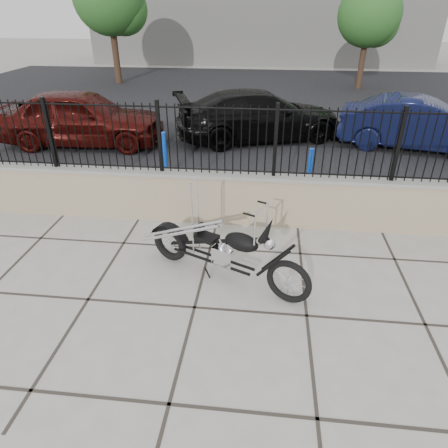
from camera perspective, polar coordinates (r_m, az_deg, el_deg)
The scene contains 11 objects.
ground_plane at distance 5.53m, azimuth -4.24°, elevation -11.81°, with size 90.00×90.00×0.00m, color #99968E.
parking_lot at distance 17.01m, azimuth 3.44°, elevation 16.69°, with size 30.00×30.00×0.00m, color black.
retaining_wall at distance 7.36m, azimuth -0.97°, elevation 3.83°, with size 14.00×0.36×0.96m, color gray.
iron_fence at distance 6.97m, azimuth -1.05°, elevation 11.89°, with size 14.00×0.08×1.20m, color black.
chopper_motorcycle at distance 5.63m, azimuth -0.34°, elevation -1.47°, with size 2.51×0.44×1.51m, color black, non-canonical shape.
car_red at distance 12.36m, azimuth -19.67°, elevation 14.14°, with size 1.84×4.58×1.56m, color #3D0B08.
car_black at distance 12.23m, azimuth 5.14°, elevation 15.19°, with size 2.00×4.93×1.43m, color black.
car_blue at distance 12.52m, azimuth 26.18°, elevation 12.68°, with size 1.49×4.26×1.40m, color #0E1334.
bollard_a at distance 9.42m, azimuth -8.53°, elevation 9.66°, with size 0.13×0.13×1.08m, color #0D23CF.
bollard_b at distance 9.04m, azimuth 12.16°, elevation 7.82°, with size 0.11×0.11×0.88m, color #0C36B6.
tree_right at distance 21.19m, azimuth 20.12°, elevation 26.68°, with size 2.81×2.81×4.74m.
Camera 1 is at (0.86, -4.11, 3.61)m, focal length 32.00 mm.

